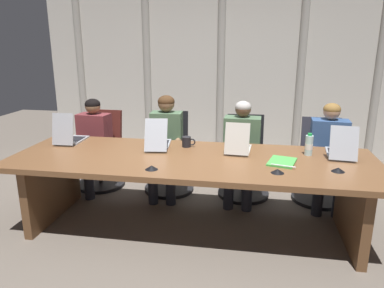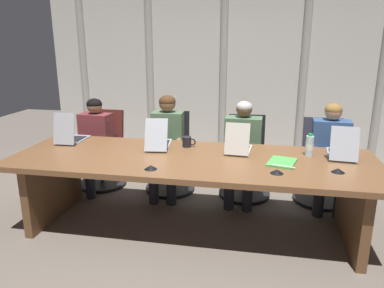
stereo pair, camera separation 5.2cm
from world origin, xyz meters
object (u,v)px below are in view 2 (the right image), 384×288
object	(u,v)px
laptop_center	(239,146)
water_bottle_primary	(309,146)
laptop_right_mid	(342,150)
laptop_left_mid	(159,141)
office_chair_left_end	(103,158)
conference_mic_right_side	(338,170)
office_chair_left_mid	(170,162)
laptop_left_end	(71,136)
office_chair_center	(245,167)
person_left_end	(93,140)
conference_mic_left_side	(277,171)
person_right_mid	(330,151)
coffee_mug_near	(187,142)
spiral_notepad	(282,162)
person_center	(242,146)
conference_mic_middle	(151,167)
person_left_mid	(167,140)
office_chair_right_mid	(321,171)

from	to	relation	value
laptop_center	water_bottle_primary	size ratio (longest dim) A/B	1.95
laptop_right_mid	laptop_left_mid	bearing A→B (deg)	95.59
laptop_right_mid	office_chair_left_end	xyz separation A→B (m)	(-2.69, 0.65, -0.44)
laptop_left_mid	conference_mic_right_side	distance (m)	1.72
office_chair_left_mid	conference_mic_right_side	distance (m)	2.07
laptop_left_end	office_chair_center	size ratio (longest dim) A/B	0.46
laptop_right_mid	person_left_end	bearing A→B (deg)	85.75
laptop_center	office_chair_left_mid	size ratio (longest dim) A/B	0.44
laptop_center	person_left_end	size ratio (longest dim) A/B	0.37
laptop_left_mid	office_chair_center	size ratio (longest dim) A/B	0.55
office_chair_left_mid	office_chair_center	distance (m)	0.91
office_chair_left_mid	conference_mic_left_side	xyz separation A→B (m)	(1.20, -1.23, 0.39)
person_right_mid	conference_mic_left_side	world-z (taller)	person_right_mid
office_chair_center	coffee_mug_near	distance (m)	0.93
laptop_center	conference_mic_left_side	bearing A→B (deg)	-144.42
water_bottle_primary	conference_mic_right_side	size ratio (longest dim) A/B	1.93
person_left_end	coffee_mug_near	distance (m)	1.33
coffee_mug_near	spiral_notepad	world-z (taller)	coffee_mug_near
person_center	person_left_end	bearing A→B (deg)	-87.97
laptop_center	laptop_right_mid	xyz separation A→B (m)	(0.96, 0.02, 0.00)
conference_mic_middle	conference_mic_right_side	xyz separation A→B (m)	(1.54, 0.21, 0.00)
laptop_left_end	laptop_center	world-z (taller)	laptop_left_end
laptop_right_mid	office_chair_left_mid	bearing A→B (deg)	76.14
person_left_mid	conference_mic_left_side	bearing A→B (deg)	44.80
spiral_notepad	person_center	bearing A→B (deg)	130.57
coffee_mug_near	office_chair_left_mid	bearing A→B (deg)	119.17
conference_mic_middle	spiral_notepad	xyz separation A→B (m)	(1.10, 0.37, -0.01)
laptop_center	conference_mic_middle	bearing A→B (deg)	136.41
office_chair_right_mid	person_left_end	xyz separation A→B (m)	(-2.68, -0.16, 0.28)
coffee_mug_near	conference_mic_right_side	distance (m)	1.46
laptop_left_mid	office_chair_left_end	xyz separation A→B (m)	(-0.92, 0.64, -0.44)
office_chair_center	water_bottle_primary	world-z (taller)	water_bottle_primary
person_left_end	person_left_mid	xyz separation A→B (m)	(0.92, 0.00, 0.04)
office_chair_left_mid	spiral_notepad	size ratio (longest dim) A/B	2.70
person_left_end	coffee_mug_near	xyz separation A→B (m)	(1.25, -0.43, 0.15)
office_chair_right_mid	person_center	world-z (taller)	person_center
laptop_center	laptop_left_end	bearing A→B (deg)	92.25
laptop_right_mid	conference_mic_right_side	size ratio (longest dim) A/B	4.24
laptop_right_mid	office_chair_left_end	bearing A→B (deg)	82.31
office_chair_center	person_center	world-z (taller)	person_center
water_bottle_primary	laptop_left_end	bearing A→B (deg)	179.07
person_right_mid	conference_mic_left_side	size ratio (longest dim) A/B	10.28
person_left_mid	conference_mic_middle	size ratio (longest dim) A/B	10.65
office_chair_left_mid	person_center	size ratio (longest dim) A/B	0.84
person_left_mid	conference_mic_middle	world-z (taller)	person_left_mid
person_center	coffee_mug_near	bearing A→B (deg)	-49.37
laptop_left_end	person_right_mid	bearing A→B (deg)	-81.82
office_chair_left_mid	person_left_end	distance (m)	0.97
laptop_left_mid	conference_mic_left_side	bearing A→B (deg)	-124.40
laptop_right_mid	conference_mic_left_side	size ratio (longest dim) A/B	4.24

